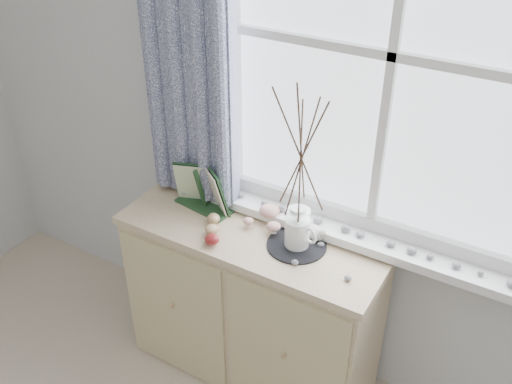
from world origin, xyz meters
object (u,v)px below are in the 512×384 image
botanical_book (199,190)px  toadstool_cluster (268,216)px  twig_pitcher (301,152)px  sideboard (252,304)px

botanical_book → toadstool_cluster: 0.33m
toadstool_cluster → twig_pitcher: bearing=-21.1°
botanical_book → toadstool_cluster: size_ratio=1.83×
twig_pitcher → toadstool_cluster: bearing=-178.1°
botanical_book → toadstool_cluster: (0.32, 0.06, -0.06)m
sideboard → twig_pitcher: bearing=4.6°
sideboard → toadstool_cluster: (0.03, 0.08, 0.47)m
botanical_book → twig_pitcher: (0.50, -0.01, 0.34)m
botanical_book → toadstool_cluster: botanical_book is taller
toadstool_cluster → twig_pitcher: 0.44m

